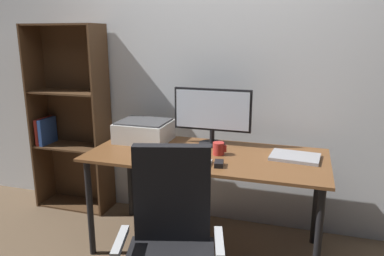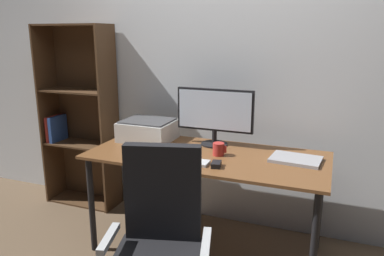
# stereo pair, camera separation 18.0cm
# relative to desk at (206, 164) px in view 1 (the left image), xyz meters

# --- Properties ---
(ground_plane) EXTENTS (12.00, 12.00, 0.00)m
(ground_plane) POSITION_rel_desk_xyz_m (0.00, 0.00, -0.66)
(ground_plane) COLOR brown
(back_wall) EXTENTS (6.40, 0.10, 2.60)m
(back_wall) POSITION_rel_desk_xyz_m (0.00, 0.54, 0.64)
(back_wall) COLOR silver
(back_wall) RESTS_ON ground
(desk) EXTENTS (1.65, 0.75, 0.74)m
(desk) POSITION_rel_desk_xyz_m (0.00, 0.00, 0.00)
(desk) COLOR brown
(desk) RESTS_ON ground
(monitor) EXTENTS (0.59, 0.20, 0.43)m
(monitor) POSITION_rel_desk_xyz_m (-0.02, 0.23, 0.32)
(monitor) COLOR black
(monitor) RESTS_ON desk
(keyboard) EXTENTS (0.29, 0.12, 0.02)m
(keyboard) POSITION_rel_desk_xyz_m (-0.06, -0.21, 0.09)
(keyboard) COLOR #B7BABC
(keyboard) RESTS_ON desk
(mouse) EXTENTS (0.07, 0.10, 0.03)m
(mouse) POSITION_rel_desk_xyz_m (0.14, -0.22, 0.09)
(mouse) COLOR black
(mouse) RESTS_ON desk
(coffee_mug) EXTENTS (0.10, 0.08, 0.09)m
(coffee_mug) POSITION_rel_desk_xyz_m (0.08, 0.01, 0.12)
(coffee_mug) COLOR #B72D28
(coffee_mug) RESTS_ON desk
(laptop) EXTENTS (0.34, 0.26, 0.02)m
(laptop) POSITION_rel_desk_xyz_m (0.60, 0.08, 0.09)
(laptop) COLOR #99999E
(laptop) RESTS_ON desk
(printer) EXTENTS (0.40, 0.34, 0.16)m
(printer) POSITION_rel_desk_xyz_m (-0.55, 0.17, 0.16)
(printer) COLOR silver
(printer) RESTS_ON desk
(paper_sheet) EXTENTS (0.24, 0.32, 0.00)m
(paper_sheet) POSITION_rel_desk_xyz_m (-0.28, -0.27, 0.08)
(paper_sheet) COLOR white
(paper_sheet) RESTS_ON desk
(bookshelf) EXTENTS (0.68, 0.28, 1.64)m
(bookshelf) POSITION_rel_desk_xyz_m (-1.36, 0.37, 0.15)
(bookshelf) COLOR #4C331E
(bookshelf) RESTS_ON ground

